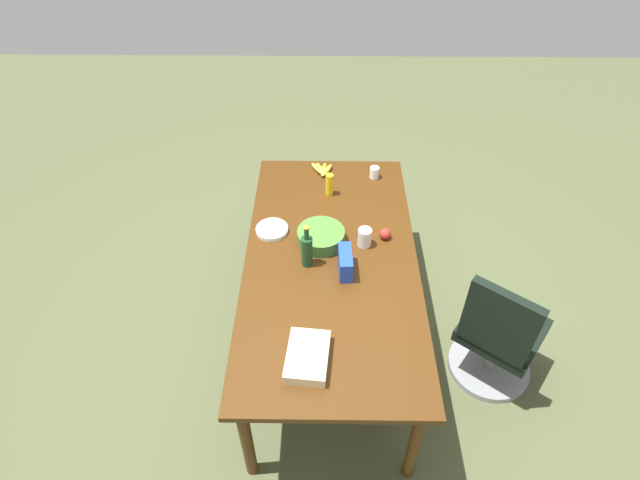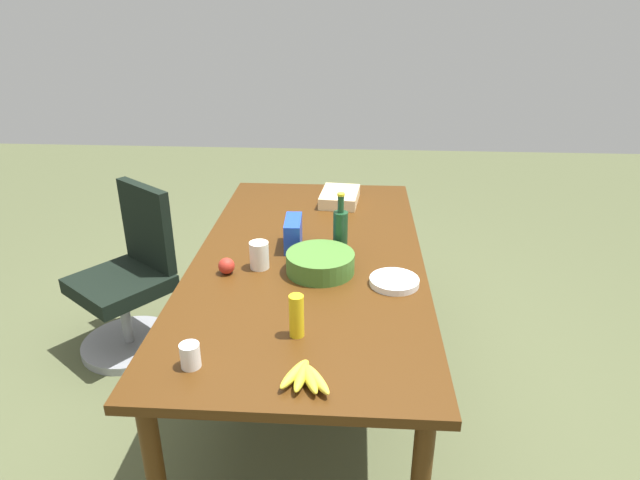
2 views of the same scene
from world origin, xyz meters
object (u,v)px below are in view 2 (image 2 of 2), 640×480
object	(u,v)px
sheet_cake	(340,197)
salad_bowl	(320,263)
paper_cup	(190,356)
office_chair	(130,289)
banana_bunch	(305,377)
mustard_bottle	(297,316)
wine_bottle	(340,231)
apple_red	(226,266)
mayo_jar	(259,255)
chip_bag_blue	(293,233)
conference_table	(309,269)
paper_plate_stack	(394,281)

from	to	relation	value
sheet_cake	salad_bowl	size ratio (longest dim) A/B	1.01
paper_cup	office_chair	bearing A→B (deg)	-148.67
banana_bunch	paper_cup	size ratio (longest dim) A/B	2.11
mustard_bottle	wine_bottle	size ratio (longest dim) A/B	0.54
apple_red	paper_cup	bearing A→B (deg)	2.17
mayo_jar	paper_cup	distance (m)	0.77
office_chair	apple_red	bearing A→B (deg)	53.49
chip_bag_blue	sheet_cake	size ratio (longest dim) A/B	0.69
office_chair	paper_cup	xyz separation A→B (m)	(1.23, 0.75, 0.46)
sheet_cake	paper_cup	xyz separation A→B (m)	(1.67, -0.46, 0.01)
mustard_bottle	mayo_jar	bearing A→B (deg)	-157.14
office_chair	mustard_bottle	bearing A→B (deg)	47.14
office_chair	mustard_bottle	size ratio (longest dim) A/B	5.74
mayo_jar	chip_bag_blue	distance (m)	0.28
apple_red	banana_bunch	bearing A→B (deg)	29.54
mustard_bottle	paper_cup	world-z (taller)	mustard_bottle
conference_table	sheet_cake	world-z (taller)	sheet_cake
chip_bag_blue	conference_table	bearing A→B (deg)	38.85
office_chair	paper_plate_stack	bearing A→B (deg)	68.24
conference_table	apple_red	bearing A→B (deg)	-60.97
office_chair	chip_bag_blue	distance (m)	1.13
sheet_cake	wine_bottle	world-z (taller)	wine_bottle
mayo_jar	salad_bowl	bearing A→B (deg)	85.13
mayo_jar	wine_bottle	bearing A→B (deg)	116.09
mayo_jar	conference_table	bearing A→B (deg)	121.51
chip_bag_blue	apple_red	size ratio (longest dim) A/B	2.89
wine_bottle	salad_bowl	distance (m)	0.24
wine_bottle	paper_cup	distance (m)	1.07
paper_plate_stack	salad_bowl	xyz separation A→B (m)	(-0.10, -0.34, 0.03)
mayo_jar	paper_cup	world-z (taller)	mayo_jar
conference_table	apple_red	xyz separation A→B (m)	(0.20, -0.36, 0.11)
apple_red	wine_bottle	bearing A→B (deg)	115.77
office_chair	paper_plate_stack	world-z (taller)	office_chair
wine_bottle	apple_red	size ratio (longest dim) A/B	4.14
conference_table	wine_bottle	size ratio (longest dim) A/B	7.07
conference_table	paper_plate_stack	world-z (taller)	paper_plate_stack
wine_bottle	paper_plate_stack	bearing A→B (deg)	39.08
conference_table	chip_bag_blue	size ratio (longest dim) A/B	10.11
chip_bag_blue	mayo_jar	bearing A→B (deg)	-28.90
mustard_bottle	salad_bowl	xyz separation A→B (m)	(-0.52, 0.06, -0.04)
banana_bunch	salad_bowl	distance (m)	0.80
apple_red	salad_bowl	bearing A→B (deg)	95.54
wine_bottle	apple_red	world-z (taller)	wine_bottle
paper_plate_stack	salad_bowl	distance (m)	0.35
conference_table	sheet_cake	bearing A→B (deg)	170.57
conference_table	mayo_jar	world-z (taller)	mayo_jar
apple_red	salad_bowl	distance (m)	0.43
wine_bottle	apple_red	distance (m)	0.58
banana_bunch	sheet_cake	bearing A→B (deg)	178.00
mayo_jar	wine_bottle	world-z (taller)	wine_bottle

